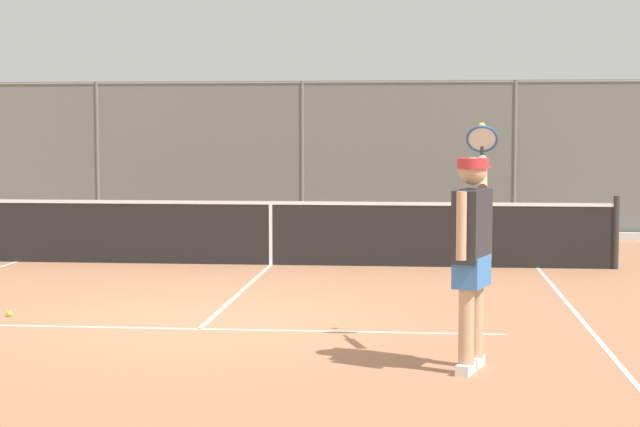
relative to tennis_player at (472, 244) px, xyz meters
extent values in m
plane|color=#B27551|center=(2.67, -2.12, -1.07)|extent=(60.00, 60.00, 0.00)
cube|color=white|center=(2.67, -1.60, -1.07)|extent=(6.17, 0.05, 0.01)
cube|color=white|center=(-1.29, -2.07, -1.07)|extent=(0.05, 9.42, 0.01)
cube|color=white|center=(2.67, -4.19, -1.07)|extent=(0.05, 5.18, 0.01)
cylinder|color=slate|center=(-1.30, -11.03, 0.40)|extent=(0.07, 0.07, 2.95)
cylinder|color=slate|center=(2.67, -11.03, 0.40)|extent=(0.07, 0.07, 2.95)
cylinder|color=slate|center=(6.64, -11.03, 0.40)|extent=(0.07, 0.07, 2.95)
cylinder|color=slate|center=(2.67, -11.03, 1.83)|extent=(15.87, 0.05, 0.05)
cube|color=slate|center=(2.67, -11.03, 0.40)|extent=(15.87, 0.02, 2.95)
cube|color=#235B2D|center=(2.67, -11.68, 0.29)|extent=(18.87, 0.90, 2.73)
cube|color=silver|center=(2.67, -10.85, -1.00)|extent=(16.87, 0.18, 0.15)
cylinder|color=#2D2D2D|center=(-2.40, -6.78, -0.54)|extent=(0.09, 0.09, 1.07)
cube|color=black|center=(2.67, -6.78, -0.62)|extent=(10.06, 0.02, 0.91)
cube|color=white|center=(2.67, -6.78, -0.14)|extent=(10.06, 0.04, 0.05)
cube|color=white|center=(2.67, -6.78, -0.62)|extent=(0.05, 0.04, 0.91)
cube|color=silver|center=(0.05, 0.15, -1.03)|extent=(0.19, 0.28, 0.09)
cylinder|color=tan|center=(0.05, 0.15, -0.57)|extent=(0.13, 0.13, 0.83)
cube|color=silver|center=(-0.04, -0.12, -1.03)|extent=(0.19, 0.28, 0.09)
cylinder|color=tan|center=(-0.04, -0.12, -0.57)|extent=(0.13, 0.13, 0.83)
cube|color=#3D7AC6|center=(0.00, 0.02, -0.23)|extent=(0.35, 0.49, 0.26)
cube|color=#2D2D33|center=(0.00, 0.02, 0.15)|extent=(0.36, 0.56, 0.60)
cylinder|color=tan|center=(0.10, 0.31, 0.18)|extent=(0.08, 0.08, 0.56)
cylinder|color=tan|center=(-0.10, -0.45, 0.57)|extent=(0.10, 0.41, 0.31)
sphere|color=tan|center=(0.00, 0.02, 0.61)|extent=(0.23, 0.23, 0.23)
cylinder|color=red|center=(0.00, 0.02, 0.67)|extent=(0.34, 0.34, 0.09)
cube|color=red|center=(-0.04, -0.10, 0.64)|extent=(0.25, 0.26, 0.02)
cylinder|color=black|center=(-0.11, -0.70, 0.74)|extent=(0.04, 0.17, 0.13)
torus|color=#28569E|center=(-0.12, -0.89, 0.87)|extent=(0.30, 0.20, 0.26)
cylinder|color=silver|center=(-0.12, -0.89, 0.87)|extent=(0.25, 0.15, 0.21)
sphere|color=#D6E042|center=(-0.13, -1.07, 0.99)|extent=(0.07, 0.07, 0.07)
sphere|color=#CCDB33|center=(4.88, -2.12, -1.04)|extent=(0.07, 0.07, 0.07)
camera|label=1|loc=(0.43, 8.90, 0.95)|focal=59.54mm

